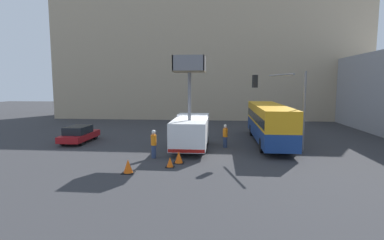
{
  "coord_description": "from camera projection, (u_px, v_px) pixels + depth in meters",
  "views": [
    {
      "loc": [
        2.05,
        -22.99,
        5.02
      ],
      "look_at": [
        -0.15,
        0.46,
        2.19
      ],
      "focal_mm": 28.0,
      "sensor_mm": 36.0,
      "label": 1
    }
  ],
  "objects": [
    {
      "name": "ground_plane",
      "position": [
        193.0,
        148.0,
        23.52
      ],
      "size": [
        120.0,
        120.0,
        0.0
      ],
      "primitive_type": "plane",
      "color": "#333335"
    },
    {
      "name": "building_backdrop_far",
      "position": [
        207.0,
        57.0,
        45.46
      ],
      "size": [
        44.0,
        10.0,
        18.36
      ],
      "color": "tan",
      "rests_on": "ground_plane"
    },
    {
      "name": "utility_truck",
      "position": [
        191.0,
        129.0,
        22.83
      ],
      "size": [
        2.53,
        6.29,
        7.0
      ],
      "color": "white",
      "rests_on": "ground_plane"
    },
    {
      "name": "city_bus",
      "position": [
        269.0,
        121.0,
        25.34
      ],
      "size": [
        2.42,
        11.91,
        3.25
      ],
      "rotation": [
        0.0,
        0.0,
        1.86
      ],
      "color": "navy",
      "rests_on": "ground_plane"
    },
    {
      "name": "traffic_light_pole",
      "position": [
        287.0,
        97.0,
        21.76
      ],
      "size": [
        4.02,
        3.77,
        5.97
      ],
      "color": "slate",
      "rests_on": "ground_plane"
    },
    {
      "name": "road_worker_near_truck",
      "position": [
        154.0,
        144.0,
        20.34
      ],
      "size": [
        0.38,
        0.38,
        1.94
      ],
      "rotation": [
        0.0,
        0.0,
        6.25
      ],
      "color": "navy",
      "rests_on": "ground_plane"
    },
    {
      "name": "road_worker_directing",
      "position": [
        225.0,
        136.0,
        23.76
      ],
      "size": [
        0.38,
        0.38,
        1.86
      ],
      "rotation": [
        0.0,
        0.0,
        2.57
      ],
      "color": "navy",
      "rests_on": "ground_plane"
    },
    {
      "name": "traffic_cone_near_truck",
      "position": [
        179.0,
        158.0,
        19.08
      ],
      "size": [
        0.67,
        0.67,
        0.76
      ],
      "color": "black",
      "rests_on": "ground_plane"
    },
    {
      "name": "traffic_cone_mid_road",
      "position": [
        170.0,
        163.0,
        18.15
      ],
      "size": [
        0.54,
        0.54,
        0.62
      ],
      "color": "black",
      "rests_on": "ground_plane"
    },
    {
      "name": "traffic_cone_far_side",
      "position": [
        128.0,
        167.0,
        16.95
      ],
      "size": [
        0.69,
        0.69,
        0.79
      ],
      "color": "black",
      "rests_on": "ground_plane"
    },
    {
      "name": "parked_car_curbside",
      "position": [
        79.0,
        134.0,
        25.82
      ],
      "size": [
        1.88,
        4.48,
        1.44
      ],
      "color": "maroon",
      "rests_on": "ground_plane"
    }
  ]
}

